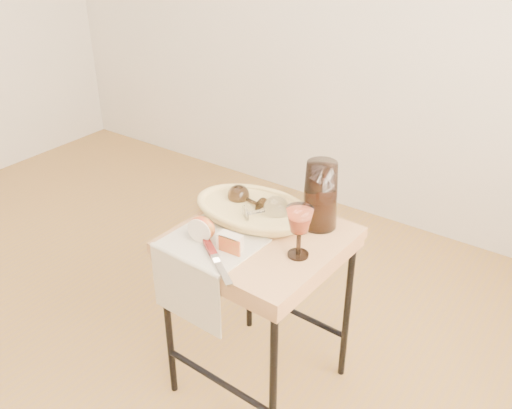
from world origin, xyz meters
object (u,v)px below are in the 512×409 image
Objects in this scene: side_table at (259,314)px; wine_goblet at (299,232)px; goblet_lying_b at (263,211)px; pitcher at (320,195)px; bread_basket at (253,211)px; goblet_lying_a at (248,200)px; table_knife at (216,259)px; tea_towel at (212,243)px; apple_half at (203,228)px.

wine_goblet is (0.16, -0.03, 0.40)m from side_table.
goblet_lying_b is 0.52× the size of pitcher.
goblet_lying_b is (0.05, -0.02, 0.03)m from bread_basket.
wine_goblet reaches higher than goblet_lying_a.
goblet_lying_b reaches higher than table_knife.
tea_towel is 0.20m from bread_basket.
table_knife is (0.01, -0.26, -0.04)m from goblet_lying_b.
bread_basket is at bearing -137.26° from pitcher.
tea_towel is at bearing -164.46° from goblet_lying_b.
goblet_lying_a is 0.46× the size of pitcher.
goblet_lying_b is at bearing -26.13° from bread_basket.
wine_goblet is 0.30m from apple_half.
side_table is at bearing 147.70° from goblet_lying_a.
table_knife is (-0.13, -0.36, -0.10)m from pitcher.
goblet_lying_a is (-0.02, 0.22, 0.05)m from tea_towel.
pitcher reaches higher than goblet_lying_b.
pitcher is (0.20, 0.08, 0.09)m from bread_basket.
goblet_lying_a is 0.31m from table_knife.
goblet_lying_a reaches higher than tea_towel.
goblet_lying_b is (0.09, -0.04, 0.00)m from goblet_lying_a.
bread_basket reaches higher than side_table.
goblet_lying_b is at bearing 115.59° from side_table.
tea_towel is 0.37m from pitcher.
bread_basket is 0.24m from pitcher.
tea_towel is 1.05× the size of pitcher.
bread_basket is 0.21m from apple_half.
apple_half is at bearing -179.29° from table_knife.
table_knife is at bearing 116.26° from goblet_lying_a.
pitcher is 1.15× the size of table_knife.
side_table is 0.47m from pitcher.
goblet_lying_b is 1.58× the size of apple_half.
pitcher reaches higher than tea_towel.
bread_basket is at bearing 67.49° from apple_half.
side_table is 4.69× the size of goblet_lying_b.
goblet_lying_a is at bearing 149.10° from bread_basket.
goblet_lying_b reaches higher than goblet_lying_a.
tea_towel is at bearing 103.19° from goblet_lying_a.
side_table is at bearing 119.96° from table_knife.
tea_towel is 0.22m from goblet_lying_a.
bread_basket is 4.24× the size of apple_half.
side_table is 0.36m from bread_basket.
goblet_lying_b is at bearing 126.95° from table_knife.
goblet_lying_a is 0.30m from wine_goblet.
apple_half is (-0.01, -0.22, -0.00)m from goblet_lying_a.
goblet_lying_b is at bearing -124.25° from pitcher.
table_knife is at bearing -90.08° from pitcher.
pitcher is at bearing 53.47° from side_table.
bread_basket is 1.38× the size of pitcher.
goblet_lying_b reaches higher than side_table.
bread_basket is 0.29m from table_knife.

